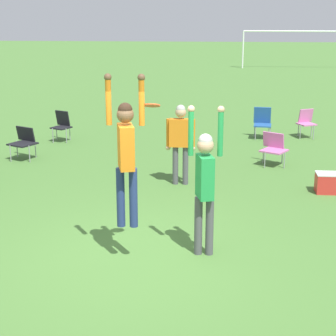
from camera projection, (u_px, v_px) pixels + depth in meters
ground_plane at (138, 257)px, 8.40m from camera, size 120.00×120.00×0.00m
person_jumping at (126, 148)px, 7.84m from camera, size 0.56×0.45×2.20m
person_defending at (205, 177)px, 8.18m from camera, size 0.53×0.41×2.27m
frisbee at (152, 105)px, 7.71m from camera, size 0.23×0.23×0.09m
camping_chair_0 at (62, 124)px, 15.74m from camera, size 0.60×0.66×0.84m
camping_chair_1 at (306, 121)px, 16.19m from camera, size 0.59×0.64×0.81m
camping_chair_2 at (24, 140)px, 13.85m from camera, size 0.75×0.80×0.78m
camping_chair_3 at (274, 147)px, 13.33m from camera, size 0.73×0.80×0.75m
camping_chair_4 at (262, 121)px, 16.10m from camera, size 0.53×0.57×0.88m
person_spectator_near at (181, 137)px, 11.65m from camera, size 0.62×0.22×1.70m
cooler_box at (327, 183)px, 11.32m from camera, size 0.45×0.37×0.41m
soccer_goal at (300, 39)px, 35.05m from camera, size 7.10×0.10×2.35m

